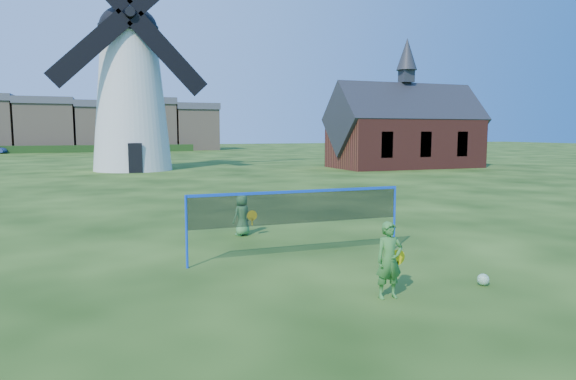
# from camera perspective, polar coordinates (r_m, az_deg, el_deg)

# --- Properties ---
(ground) EXTENTS (220.00, 220.00, 0.00)m
(ground) POSITION_cam_1_polar(r_m,az_deg,el_deg) (11.45, -0.08, -7.79)
(ground) COLOR black
(ground) RESTS_ON ground
(windmill) EXTENTS (11.12, 5.68, 16.52)m
(windmill) POSITION_cam_1_polar(r_m,az_deg,el_deg) (39.48, -17.37, 10.84)
(windmill) COLOR silver
(windmill) RESTS_ON ground
(chapel) EXTENTS (12.07, 5.85, 10.21)m
(chapel) POSITION_cam_1_polar(r_m,az_deg,el_deg) (41.80, 13.09, 6.45)
(chapel) COLOR maroon
(chapel) RESTS_ON ground
(badminton_net) EXTENTS (5.05, 0.05, 1.55)m
(badminton_net) POSITION_cam_1_polar(r_m,az_deg,el_deg) (11.31, 1.18, -2.08)
(badminton_net) COLOR blue
(badminton_net) RESTS_ON ground
(player_girl) EXTENTS (0.67, 0.37, 1.33)m
(player_girl) POSITION_cam_1_polar(r_m,az_deg,el_deg) (8.86, 11.38, -7.78)
(player_girl) COLOR #387D32
(player_girl) RESTS_ON ground
(player_boy) EXTENTS (0.69, 0.56, 1.13)m
(player_boy) POSITION_cam_1_polar(r_m,az_deg,el_deg) (13.94, -5.21, -2.85)
(player_boy) COLOR #4C9949
(player_boy) RESTS_ON ground
(play_ball) EXTENTS (0.22, 0.22, 0.22)m
(play_ball) POSITION_cam_1_polar(r_m,az_deg,el_deg) (10.19, 21.21, -9.43)
(play_ball) COLOR green
(play_ball) RESTS_ON ground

